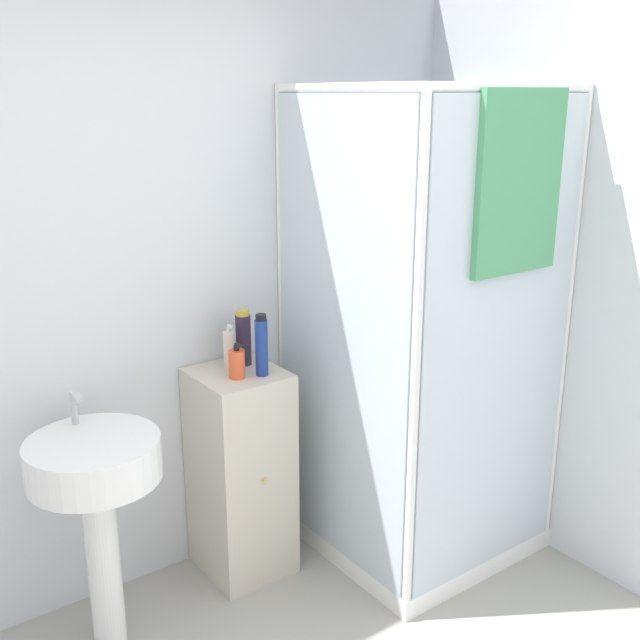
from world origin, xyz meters
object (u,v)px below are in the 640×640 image
at_px(shampoo_bottle_blue, 261,346).
at_px(sink, 96,484).
at_px(soap_dispenser, 237,363).
at_px(shampoo_bottle_tall_black, 243,338).
at_px(lotion_bottle_white, 229,350).

bearing_deg(shampoo_bottle_blue, sink, -177.71).
distance_m(soap_dispenser, shampoo_bottle_blue, 0.12).
bearing_deg(sink, soap_dispenser, 5.70).
bearing_deg(shampoo_bottle_tall_black, lotion_bottle_white, -175.06).
bearing_deg(shampoo_bottle_blue, shampoo_bottle_tall_black, 87.77).
xyz_separation_m(soap_dispenser, shampoo_bottle_tall_black, (0.10, 0.12, 0.06)).
xyz_separation_m(shampoo_bottle_tall_black, shampoo_bottle_blue, (-0.01, -0.15, 0.01)).
height_order(soap_dispenser, shampoo_bottle_blue, shampoo_bottle_blue).
distance_m(sink, lotion_bottle_white, 0.76).
distance_m(shampoo_bottle_tall_black, lotion_bottle_white, 0.08).
bearing_deg(lotion_bottle_white, shampoo_bottle_blue, -65.37).
height_order(sink, lotion_bottle_white, lotion_bottle_white).
height_order(soap_dispenser, shampoo_bottle_tall_black, shampoo_bottle_tall_black).
bearing_deg(soap_dispenser, lotion_bottle_white, 75.25).
height_order(shampoo_bottle_blue, lotion_bottle_white, shampoo_bottle_blue).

